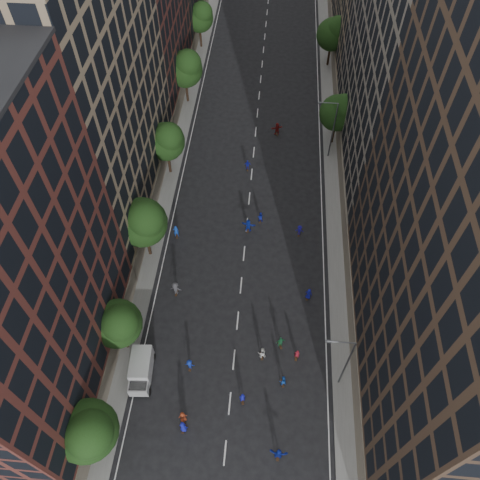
{
  "coord_description": "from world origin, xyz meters",
  "views": [
    {
      "loc": [
        2.23,
        -5.78,
        45.67
      ],
      "look_at": [
        -0.53,
        27.47,
        2.0
      ],
      "focal_mm": 35.0,
      "sensor_mm": 36.0,
      "label": 1
    }
  ],
  "objects_px": {
    "skater_2": "(283,381)",
    "streetlamp_far": "(332,127)",
    "streetlamp_near": "(345,361)",
    "cargo_van": "(141,370)",
    "skater_1": "(242,398)",
    "skater_0": "(183,427)"
  },
  "relations": [
    {
      "from": "skater_0",
      "to": "skater_1",
      "type": "relative_size",
      "value": 1.02
    },
    {
      "from": "skater_2",
      "to": "streetlamp_far",
      "type": "bearing_deg",
      "value": -118.71
    },
    {
      "from": "skater_0",
      "to": "skater_2",
      "type": "height_order",
      "value": "skater_0"
    },
    {
      "from": "cargo_van",
      "to": "skater_0",
      "type": "distance_m",
      "value": 6.99
    },
    {
      "from": "streetlamp_far",
      "to": "skater_0",
      "type": "relative_size",
      "value": 5.35
    },
    {
      "from": "streetlamp_far",
      "to": "skater_2",
      "type": "distance_m",
      "value": 34.32
    },
    {
      "from": "streetlamp_near",
      "to": "skater_2",
      "type": "xyz_separation_m",
      "value": [
        -5.36,
        -0.62,
        -4.39
      ]
    },
    {
      "from": "streetlamp_near",
      "to": "cargo_van",
      "type": "bearing_deg",
      "value": -177.49
    },
    {
      "from": "streetlamp_near",
      "to": "skater_2",
      "type": "height_order",
      "value": "streetlamp_near"
    },
    {
      "from": "streetlamp_near",
      "to": "cargo_van",
      "type": "distance_m",
      "value": 19.77
    },
    {
      "from": "streetlamp_far",
      "to": "skater_2",
      "type": "xyz_separation_m",
      "value": [
        -5.36,
        -33.62,
        -4.39
      ]
    },
    {
      "from": "skater_0",
      "to": "skater_2",
      "type": "distance_m",
      "value": 10.42
    },
    {
      "from": "streetlamp_near",
      "to": "skater_1",
      "type": "height_order",
      "value": "streetlamp_near"
    },
    {
      "from": "streetlamp_near",
      "to": "skater_0",
      "type": "xyz_separation_m",
      "value": [
        -14.42,
        -5.77,
        -4.32
      ]
    },
    {
      "from": "cargo_van",
      "to": "skater_0",
      "type": "relative_size",
      "value": 2.74
    },
    {
      "from": "cargo_van",
      "to": "skater_1",
      "type": "relative_size",
      "value": 2.8
    },
    {
      "from": "streetlamp_far",
      "to": "cargo_van",
      "type": "distance_m",
      "value": 39.19
    },
    {
      "from": "skater_1",
      "to": "streetlamp_near",
      "type": "bearing_deg",
      "value": -179.33
    },
    {
      "from": "skater_1",
      "to": "skater_2",
      "type": "bearing_deg",
      "value": -167.52
    },
    {
      "from": "skater_2",
      "to": "skater_0",
      "type": "bearing_deg",
      "value": 9.96
    },
    {
      "from": "streetlamp_near",
      "to": "skater_0",
      "type": "distance_m",
      "value": 16.12
    },
    {
      "from": "cargo_van",
      "to": "skater_0",
      "type": "bearing_deg",
      "value": -48.94
    }
  ]
}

